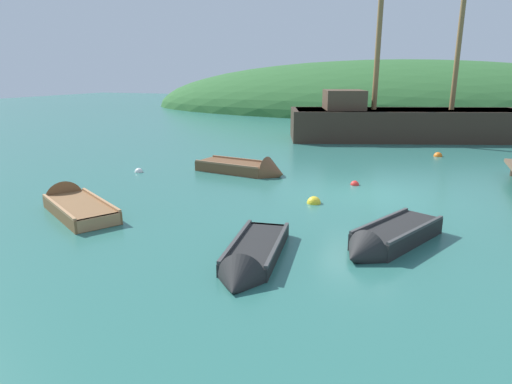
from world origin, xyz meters
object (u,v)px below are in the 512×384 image
(buoy_white, at_px, (139,172))
(rowboat_outer_right, at_px, (73,206))
(buoy_yellow, at_px, (314,203))
(rowboat_portside, at_px, (387,241))
(buoy_orange, at_px, (438,156))
(buoy_red, at_px, (355,185))
(sailing_ship, at_px, (404,128))
(rowboat_near_dock, at_px, (248,170))
(rowboat_center, at_px, (251,261))

(buoy_white, bearing_deg, rowboat_outer_right, -75.72)
(buoy_yellow, distance_m, buoy_white, 7.73)
(rowboat_portside, distance_m, buoy_yellow, 3.67)
(rowboat_outer_right, relative_size, buoy_white, 11.35)
(buoy_orange, bearing_deg, buoy_red, -111.79)
(rowboat_outer_right, bearing_deg, sailing_ship, -83.66)
(rowboat_near_dock, bearing_deg, buoy_white, -152.76)
(rowboat_portside, height_order, rowboat_center, rowboat_portside)
(rowboat_portside, relative_size, rowboat_center, 0.99)
(sailing_ship, distance_m, rowboat_portside, 17.73)
(rowboat_portside, bearing_deg, sailing_ship, -153.29)
(rowboat_near_dock, height_order, buoy_orange, rowboat_near_dock)
(buoy_orange, height_order, buoy_white, buoy_orange)
(rowboat_center, bearing_deg, rowboat_outer_right, -113.18)
(rowboat_portside, bearing_deg, buoy_orange, -160.86)
(rowboat_center, bearing_deg, buoy_white, -139.59)
(sailing_ship, relative_size, rowboat_near_dock, 4.22)
(rowboat_near_dock, distance_m, buoy_red, 4.25)
(buoy_red, distance_m, buoy_white, 8.39)
(sailing_ship, height_order, buoy_orange, sailing_ship)
(rowboat_near_dock, height_order, buoy_white, rowboat_near_dock)
(rowboat_portside, relative_size, rowboat_near_dock, 0.88)
(rowboat_outer_right, bearing_deg, rowboat_near_dock, -84.26)
(buoy_orange, distance_m, buoy_white, 13.70)
(rowboat_outer_right, relative_size, buoy_yellow, 8.85)
(rowboat_portside, xyz_separation_m, buoy_orange, (1.21, 12.51, -0.14))
(buoy_orange, bearing_deg, rowboat_portside, -95.54)
(rowboat_portside, bearing_deg, rowboat_center, -26.75)
(rowboat_center, xyz_separation_m, buoy_red, (0.94, 7.52, -0.08))
(sailing_ship, distance_m, buoy_yellow, 15.04)
(buoy_red, xyz_separation_m, buoy_orange, (2.80, 7.00, 0.00))
(sailing_ship, height_order, buoy_white, sailing_ship)
(sailing_ship, bearing_deg, buoy_yellow, -115.82)
(rowboat_outer_right, bearing_deg, buoy_white, -45.37)
(buoy_white, bearing_deg, buoy_orange, 35.69)
(rowboat_center, bearing_deg, buoy_yellow, 170.20)
(buoy_white, bearing_deg, sailing_ship, 54.85)
(sailing_ship, bearing_deg, rowboat_portside, -107.08)
(buoy_red, bearing_deg, rowboat_center, -97.13)
(rowboat_portside, relative_size, buoy_white, 10.06)
(buoy_yellow, bearing_deg, rowboat_near_dock, 137.82)
(rowboat_center, height_order, buoy_white, rowboat_center)
(buoy_yellow, height_order, buoy_white, buoy_yellow)
(buoy_yellow, bearing_deg, buoy_orange, 69.70)
(rowboat_near_dock, bearing_deg, rowboat_center, -58.68)
(buoy_orange, bearing_deg, rowboat_center, -104.44)
(buoy_red, height_order, buoy_white, buoy_white)
(rowboat_near_dock, bearing_deg, sailing_ship, 75.07)
(rowboat_center, bearing_deg, rowboat_portside, 120.45)
(sailing_ship, xyz_separation_m, rowboat_near_dock, (-5.18, -11.82, -0.53))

